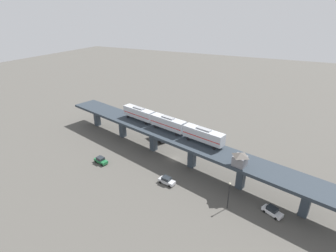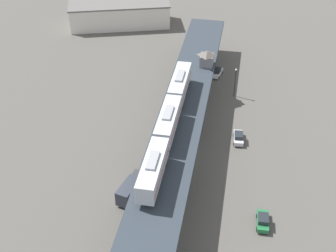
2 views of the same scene
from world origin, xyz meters
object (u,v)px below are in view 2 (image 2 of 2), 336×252
Objects in this scene: signal_hut at (207,58)px; street_car_silver at (239,137)px; delivery_truck at (131,188)px; street_lamp at (235,80)px; subway_train at (168,121)px; warehouse_building at (120,14)px; street_car_white at (217,72)px; street_car_green at (263,221)px.

signal_hut reaches higher than street_car_silver.
signal_hut is at bearing 61.47° from delivery_truck.
signal_hut reaches higher than delivery_truck.
street_car_silver is at bearing 33.25° from delivery_truck.
signal_hut is 0.56× the size of street_lamp.
subway_train is 64.87m from warehouse_building.
street_lamp is (16.47, 23.13, -6.21)m from subway_train.
warehouse_building reaches higher than street_car_white.
delivery_truck is (-20.70, 7.93, 0.82)m from street_car_green.
street_lamp is (2.47, 38.14, 3.17)m from street_car_green.
subway_train is at bearing -81.53° from warehouse_building.
signal_hut is 0.13× the size of warehouse_building.
subway_train is 7.84× the size of street_car_green.
subway_train is 9.37× the size of signal_hut.
street_car_green is 22.19m from delivery_truck.
subway_train is 22.57m from street_car_green.
delivery_truck is at bearing -118.53° from signal_hut.
street_car_white is at bearing 90.53° from street_car_silver.
street_car_green is 82.27m from warehouse_building.
street_car_silver is 25.73m from street_car_white.
subway_train reaches higher than delivery_truck.
subway_train is at bearing 46.57° from delivery_truck.
street_car_green is 0.67× the size of street_lamp.
warehouse_building reaches higher than street_car_green.
signal_hut reaches higher than street_lamp.
warehouse_building reaches higher than street_car_silver.
signal_hut is at bearing 104.48° from street_car_silver.
subway_train is 5.29× the size of street_lamp.
street_car_silver is at bearing -97.48° from street_lamp.
signal_hut is at bearing -114.91° from street_car_white.
street_lamp reaches higher than warehouse_building.
subway_train is 7.93× the size of street_car_silver.
street_lamp is at bearing -57.44° from warehouse_building.
street_car_white is at bearing 89.91° from street_car_green.
signal_hut is at bearing 176.09° from street_lamp.
delivery_truck is (-6.70, -7.08, -8.56)m from subway_train.
subway_train is at bearing -154.91° from street_car_silver.
street_lamp is at bearing -3.91° from signal_hut.
street_car_white is at bearing -53.06° from warehouse_building.
subway_train reaches higher than street_car_white.
subway_train reaches higher than street_car_silver.
street_lamp is at bearing 52.50° from delivery_truck.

